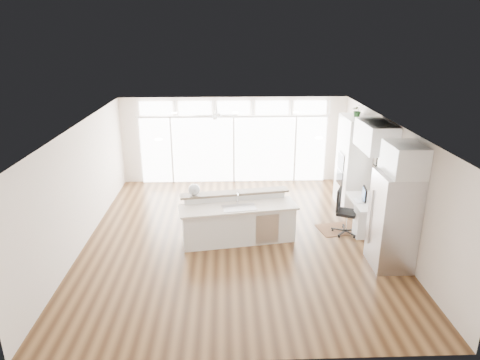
{
  "coord_description": "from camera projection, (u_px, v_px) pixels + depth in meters",
  "views": [
    {
      "loc": [
        -0.26,
        -9.09,
        4.66
      ],
      "look_at": [
        0.08,
        0.6,
        1.22
      ],
      "focal_mm": 32.0,
      "sensor_mm": 36.0,
      "label": 1
    }
  ],
  "objects": [
    {
      "name": "monitor",
      "position": [
        365.0,
        194.0,
        10.2
      ],
      "size": [
        0.14,
        0.43,
        0.35
      ],
      "primitive_type": "cube",
      "rotation": [
        0.0,
        0.0,
        -0.16
      ],
      "color": "black",
      "rests_on": "desk_nook"
    },
    {
      "name": "framed_photos",
      "position": [
        375.0,
        167.0,
        10.64
      ],
      "size": [
        0.06,
        0.22,
        0.8
      ],
      "primitive_type": "cube",
      "color": "black",
      "rests_on": "wall_right"
    },
    {
      "name": "kitchen_island",
      "position": [
        238.0,
        220.0,
        9.78
      ],
      "size": [
        2.79,
        1.42,
        1.06
      ],
      "primitive_type": "cube",
      "rotation": [
        0.0,
        0.0,
        0.16
      ],
      "color": "white",
      "rests_on": "floor"
    },
    {
      "name": "refrigerator",
      "position": [
        393.0,
        221.0,
        8.63
      ],
      "size": [
        0.76,
        0.9,
        2.0
      ],
      "primitive_type": "cube",
      "color": "silver",
      "rests_on": "floor"
    },
    {
      "name": "keyboard",
      "position": [
        357.0,
        201.0,
        10.25
      ],
      "size": [
        0.16,
        0.33,
        0.02
      ],
      "primitive_type": "cube",
      "rotation": [
        0.0,
        0.0,
        0.14
      ],
      "color": "white",
      "rests_on": "desk_nook"
    },
    {
      "name": "upper_cabinets",
      "position": [
        376.0,
        136.0,
        9.73
      ],
      "size": [
        0.64,
        1.3,
        0.64
      ],
      "primitive_type": "cube",
      "color": "white",
      "rests_on": "wall_right"
    },
    {
      "name": "potted_plant",
      "position": [
        358.0,
        112.0,
        11.05
      ],
      "size": [
        0.31,
        0.34,
        0.26
      ],
      "primitive_type": "imported",
      "rotation": [
        0.0,
        0.0,
        -0.04
      ],
      "color": "#235123",
      "rests_on": "oven_cabinet"
    },
    {
      "name": "glass_wall",
      "position": [
        234.0,
        150.0,
        13.49
      ],
      "size": [
        5.8,
        0.06,
        2.08
      ],
      "primitive_type": "cube",
      "color": "white",
      "rests_on": "wall_back"
    },
    {
      "name": "fishbowl",
      "position": [
        194.0,
        190.0,
        9.75
      ],
      "size": [
        0.34,
        0.34,
        0.27
      ],
      "primitive_type": "sphere",
      "rotation": [
        0.0,
        0.0,
        0.33
      ],
      "color": "silver",
      "rests_on": "kitchen_island"
    },
    {
      "name": "ceiling_fan",
      "position": [
        217.0,
        112.0,
        11.92
      ],
      "size": [
        1.16,
        1.16,
        0.32
      ],
      "primitive_type": "cube",
      "color": "silver",
      "rests_on": "ceiling"
    },
    {
      "name": "oven_cabinet",
      "position": [
        353.0,
        163.0,
        11.51
      ],
      "size": [
        0.64,
        1.2,
        2.5
      ],
      "primitive_type": "cube",
      "color": "white",
      "rests_on": "floor"
    },
    {
      "name": "wall_left",
      "position": [
        81.0,
        186.0,
        9.56
      ],
      "size": [
        0.04,
        8.0,
        2.7
      ],
      "primitive_type": "cube",
      "color": "beige",
      "rests_on": "floor"
    },
    {
      "name": "transom_row",
      "position": [
        234.0,
        108.0,
        13.04
      ],
      "size": [
        5.9,
        0.06,
        0.4
      ],
      "primitive_type": "cube",
      "color": "white",
      "rests_on": "wall_back"
    },
    {
      "name": "fridge_cabinet",
      "position": [
        404.0,
        159.0,
        8.19
      ],
      "size": [
        0.64,
        0.9,
        0.6
      ],
      "primitive_type": "cube",
      "color": "white",
      "rests_on": "wall_right"
    },
    {
      "name": "wall_right",
      "position": [
        390.0,
        182.0,
        9.79
      ],
      "size": [
        0.04,
        8.0,
        2.7
      ],
      "primitive_type": "cube",
      "color": "beige",
      "rests_on": "floor"
    },
    {
      "name": "desk_window",
      "position": [
        385.0,
        169.0,
        10.01
      ],
      "size": [
        0.04,
        0.85,
        0.85
      ],
      "primitive_type": "cube",
      "color": "white",
      "rests_on": "wall_right"
    },
    {
      "name": "wall_back",
      "position": [
        234.0,
        140.0,
        13.44
      ],
      "size": [
        7.0,
        0.04,
        2.7
      ],
      "primitive_type": "cube",
      "color": "beige",
      "rests_on": "floor"
    },
    {
      "name": "recessed_lights",
      "position": [
        237.0,
        124.0,
        9.42
      ],
      "size": [
        3.4,
        3.0,
        0.02
      ],
      "primitive_type": "cube",
      "color": "white",
      "rests_on": "ceiling"
    },
    {
      "name": "office_chair",
      "position": [
        347.0,
        212.0,
        10.13
      ],
      "size": [
        0.75,
        0.72,
        1.11
      ],
      "primitive_type": "cube",
      "rotation": [
        0.0,
        0.0,
        -0.43
      ],
      "color": "black",
      "rests_on": "floor"
    },
    {
      "name": "floor",
      "position": [
        238.0,
        237.0,
        10.13
      ],
      "size": [
        7.0,
        8.0,
        0.02
      ],
      "primitive_type": "cube",
      "color": "#3D2513",
      "rests_on": "ground"
    },
    {
      "name": "ceiling",
      "position": [
        237.0,
        125.0,
        9.22
      ],
      "size": [
        7.0,
        8.0,
        0.02
      ],
      "primitive_type": "cube",
      "color": "white",
      "rests_on": "wall_back"
    },
    {
      "name": "desk_nook",
      "position": [
        366.0,
        215.0,
        10.39
      ],
      "size": [
        0.72,
        1.3,
        0.76
      ],
      "primitive_type": "cube",
      "color": "white",
      "rests_on": "floor"
    },
    {
      "name": "rug",
      "position": [
        339.0,
        229.0,
        10.53
      ],
      "size": [
        1.12,
        0.9,
        0.01
      ],
      "primitive_type": "cube",
      "rotation": [
        0.0,
        0.0,
        0.2
      ],
      "color": "#3C2113",
      "rests_on": "floor"
    },
    {
      "name": "wall_front",
      "position": [
        246.0,
        283.0,
        5.91
      ],
      "size": [
        7.0,
        0.04,
        2.7
      ],
      "primitive_type": "cube",
      "color": "beige",
      "rests_on": "floor"
    }
  ]
}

